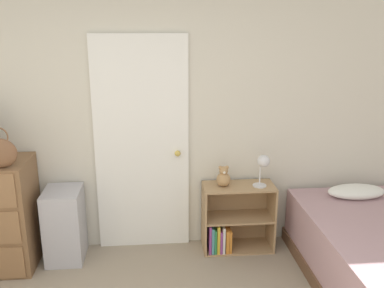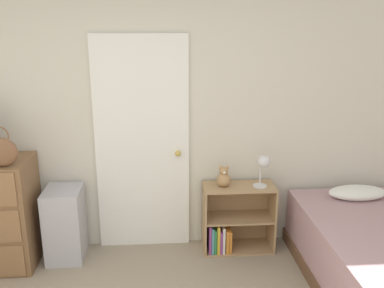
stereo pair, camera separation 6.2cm
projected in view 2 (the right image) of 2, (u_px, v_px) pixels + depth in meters
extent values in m
cube|color=beige|center=(129.00, 118.00, 3.97)|extent=(10.00, 0.06, 2.55)
cube|color=white|center=(142.00, 146.00, 4.00)|extent=(0.87, 0.04, 2.04)
sphere|color=gold|center=(178.00, 153.00, 4.00)|extent=(0.06, 0.06, 0.06)
ellipsoid|color=brown|center=(1.00, 152.00, 3.47)|extent=(0.27, 0.11, 0.25)
cube|color=#ADADB7|center=(65.00, 224.00, 3.95)|extent=(0.33, 0.40, 0.68)
cube|color=tan|center=(204.00, 219.00, 4.08)|extent=(0.02, 0.32, 0.65)
cube|color=tan|center=(272.00, 216.00, 4.13)|extent=(0.02, 0.32, 0.65)
cube|color=tan|center=(237.00, 247.00, 4.19)|extent=(0.64, 0.32, 0.02)
cube|color=tan|center=(238.00, 217.00, 4.10)|extent=(0.64, 0.32, 0.02)
cube|color=tan|center=(239.00, 187.00, 4.01)|extent=(0.64, 0.32, 0.02)
cube|color=tan|center=(235.00, 211.00, 4.25)|extent=(0.67, 0.01, 0.65)
cube|color=#8C3F8C|center=(209.00, 236.00, 4.10)|extent=(0.02, 0.23, 0.28)
cube|color=teal|center=(212.00, 238.00, 4.09)|extent=(0.02, 0.20, 0.26)
cube|color=#338C4C|center=(214.00, 238.00, 4.10)|extent=(0.02, 0.21, 0.24)
cube|color=gold|center=(217.00, 235.00, 4.12)|extent=(0.03, 0.26, 0.28)
cube|color=#8C3F8C|center=(220.00, 239.00, 4.09)|extent=(0.02, 0.18, 0.22)
cube|color=white|center=(222.00, 236.00, 4.12)|extent=(0.02, 0.24, 0.26)
cube|color=orange|center=(226.00, 238.00, 4.11)|extent=(0.03, 0.21, 0.23)
cube|color=orange|center=(229.00, 238.00, 4.11)|extent=(0.02, 0.22, 0.22)
sphere|color=tan|center=(224.00, 180.00, 3.98)|extent=(0.13, 0.13, 0.13)
sphere|color=tan|center=(224.00, 171.00, 3.96)|extent=(0.08, 0.08, 0.08)
sphere|color=silver|center=(224.00, 173.00, 3.93)|extent=(0.03, 0.03, 0.03)
sphere|color=tan|center=(221.00, 168.00, 3.95)|extent=(0.03, 0.03, 0.03)
sphere|color=tan|center=(227.00, 168.00, 3.95)|extent=(0.03, 0.03, 0.03)
cylinder|color=silver|center=(260.00, 186.00, 3.99)|extent=(0.13, 0.13, 0.01)
cylinder|color=silver|center=(260.00, 175.00, 3.96)|extent=(0.01, 0.01, 0.20)
sphere|color=silver|center=(264.00, 162.00, 3.91)|extent=(0.12, 0.12, 0.12)
ellipsoid|color=white|center=(357.00, 193.00, 4.00)|extent=(0.55, 0.28, 0.12)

